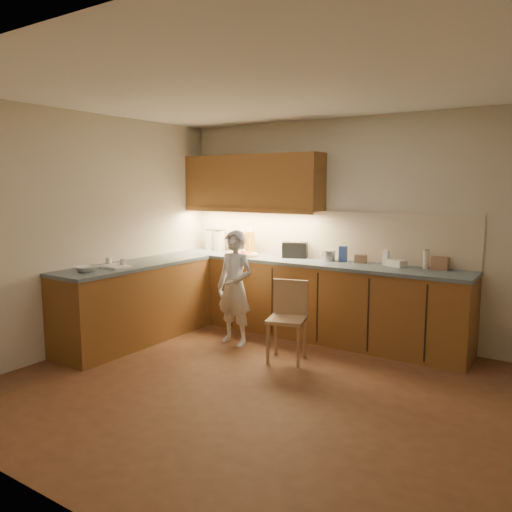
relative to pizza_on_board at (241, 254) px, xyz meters
name	(u,v)px	position (x,y,z in m)	size (l,w,h in m)	color
room	(257,201)	(1.28, -1.60, 0.74)	(4.54, 4.50, 2.62)	#58341E
l_counter	(250,299)	(0.36, -0.35, -0.48)	(3.77, 2.62, 0.92)	brown
backsplash	(320,234)	(0.91, 0.39, 0.27)	(3.75, 0.02, 0.58)	beige
upper_cabinets	(252,182)	(0.01, 0.23, 0.91)	(1.95, 0.36, 0.73)	brown
pizza_on_board	(241,254)	(0.00, 0.00, 0.00)	(0.45, 0.45, 0.18)	tan
child	(235,288)	(0.36, -0.65, -0.28)	(0.48, 0.31, 1.31)	silver
wooden_chair	(288,314)	(1.12, -0.76, -0.46)	(0.46, 0.46, 0.83)	tan
mixing_bowl	(86,269)	(-0.67, -1.86, 0.01)	(0.23, 0.23, 0.06)	white
canister_a	(210,239)	(-0.71, 0.26, 0.13)	(0.15, 0.15, 0.30)	white
canister_b	(219,240)	(-0.55, 0.26, 0.13)	(0.17, 0.17, 0.30)	white
canister_c	(236,241)	(-0.29, 0.29, 0.12)	(0.15, 0.15, 0.28)	silver
canister_d	(242,243)	(-0.15, 0.23, 0.11)	(0.16, 0.16, 0.26)	white
oil_jug	(250,242)	(-0.03, 0.22, 0.14)	(0.14, 0.12, 0.35)	#B29023
toaster	(295,250)	(0.65, 0.23, 0.08)	(0.34, 0.27, 0.20)	black
steel_pot	(329,256)	(1.12, 0.22, 0.04)	(0.16, 0.16, 0.12)	#ADADB2
blue_box	(343,254)	(1.28, 0.25, 0.07)	(0.09, 0.06, 0.18)	#324D97
card_box_a	(361,259)	(1.50, 0.27, 0.03)	(0.13, 0.09, 0.09)	#997352
white_bottle	(386,258)	(1.80, 0.27, 0.06)	(0.06, 0.06, 0.17)	white
flat_pack	(397,263)	(1.94, 0.23, 0.02)	(0.19, 0.13, 0.08)	silver
tall_jar	(426,259)	(2.23, 0.28, 0.09)	(0.07, 0.07, 0.21)	beige
card_box_b	(440,263)	(2.38, 0.28, 0.05)	(0.17, 0.13, 0.13)	#9B7253
dough_cloth	(114,267)	(-0.63, -1.53, -0.01)	(0.30, 0.24, 0.02)	silver
spice_jar_a	(109,261)	(-0.81, -1.45, 0.02)	(0.07, 0.07, 0.09)	white
spice_jar_b	(123,263)	(-0.60, -1.43, 0.02)	(0.06, 0.06, 0.09)	silver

